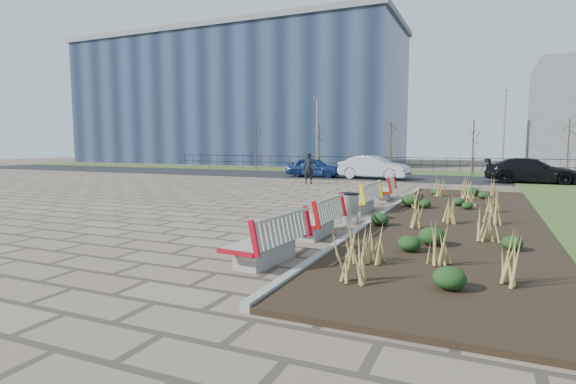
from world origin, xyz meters
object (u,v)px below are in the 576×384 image
at_px(car_silver, 374,167).
at_px(litter_bin, 349,208).
at_px(bench_c, 360,198).
at_px(car_blue, 314,167).
at_px(bench_a, 266,238).
at_px(bench_b, 315,217).
at_px(bench_d, 382,188).
at_px(car_black, 531,171).
at_px(lamp_east, 504,134).
at_px(lamp_west, 317,135).
at_px(pedestrian, 309,168).

bearing_deg(car_silver, litter_bin, -162.82).
height_order(bench_c, car_blue, car_blue).
height_order(bench_a, car_silver, car_silver).
bearing_deg(car_silver, bench_b, -164.79).
relative_size(bench_d, litter_bin, 2.39).
height_order(bench_d, car_blue, car_blue).
bearing_deg(car_black, bench_d, 149.94).
distance_m(bench_d, car_black, 13.09).
distance_m(car_black, lamp_east, 5.89).
bearing_deg(lamp_east, lamp_west, 180.00).
bearing_deg(car_blue, car_silver, -92.82).
distance_m(bench_a, bench_d, 10.82).
height_order(litter_bin, car_black, car_black).
relative_size(pedestrian, car_silver, 0.39).
height_order(bench_b, bench_d, same).
bearing_deg(pedestrian, car_silver, 54.44).
bearing_deg(litter_bin, bench_c, 96.61).
relative_size(bench_b, lamp_west, 0.35).
height_order(car_blue, car_silver, car_silver).
distance_m(bench_b, pedestrian, 15.18).
bearing_deg(lamp_east, litter_bin, -101.87).
relative_size(bench_a, lamp_west, 0.35).
xyz_separation_m(car_silver, car_black, (9.23, 0.49, -0.02)).
relative_size(bench_b, car_blue, 0.53).
bearing_deg(car_blue, lamp_east, -66.90).
relative_size(car_black, lamp_east, 0.85).
xyz_separation_m(bench_d, pedestrian, (-5.62, 6.08, 0.40)).
relative_size(bench_d, pedestrian, 1.16).
bearing_deg(lamp_west, litter_bin, -67.64).
xyz_separation_m(bench_a, car_blue, (-7.13, 21.82, 0.19)).
height_order(car_black, lamp_west, lamp_west).
bearing_deg(car_black, pedestrian, 113.14).
relative_size(bench_c, lamp_east, 0.35).
xyz_separation_m(bench_a, bench_b, (0.00, 2.80, 0.00)).
xyz_separation_m(litter_bin, car_black, (6.11, 17.27, 0.32)).
xyz_separation_m(bench_b, car_silver, (-2.85, 18.96, 0.29)).
bearing_deg(car_blue, car_black, -90.19).
bearing_deg(car_black, bench_b, 160.96).
xyz_separation_m(pedestrian, lamp_west, (-3.38, 10.60, 2.14)).
distance_m(litter_bin, car_silver, 17.07).
height_order(bench_a, lamp_east, lamp_east).
bearing_deg(bench_a, car_black, 79.48).
bearing_deg(pedestrian, bench_b, -74.21).
bearing_deg(car_silver, lamp_west, 53.64).
xyz_separation_m(bench_c, car_silver, (-2.85, 14.49, 0.29)).
xyz_separation_m(car_blue, lamp_west, (-1.87, 5.67, 2.35)).
bearing_deg(litter_bin, car_silver, 100.52).
distance_m(car_blue, car_black, 13.51).
relative_size(bench_d, lamp_west, 0.35).
xyz_separation_m(bench_d, lamp_east, (5.00, 16.67, 2.54)).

